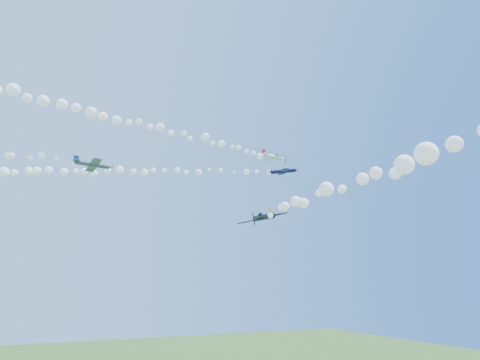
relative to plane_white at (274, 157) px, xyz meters
name	(u,v)px	position (x,y,z in m)	size (l,w,h in m)	color
plane_white	(274,157)	(0.00, 0.00, 0.00)	(7.73, 8.17, 2.13)	white
smoke_trail_white	(74,107)	(-43.92, -9.65, -0.31)	(83.40, 20.52, 3.21)	white
plane_navy	(283,171)	(-0.89, -5.10, -4.90)	(6.67, 7.08, 1.89)	#0C0D37
smoke_trail_navy	(108,172)	(-35.38, 10.88, -5.12)	(65.51, 31.69, 2.71)	white
plane_grey	(93,165)	(-39.90, -7.42, -9.16)	(6.62, 7.01, 2.08)	#374251
plane_black	(263,217)	(-17.99, -27.04, -19.61)	(7.26, 7.16, 2.38)	black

